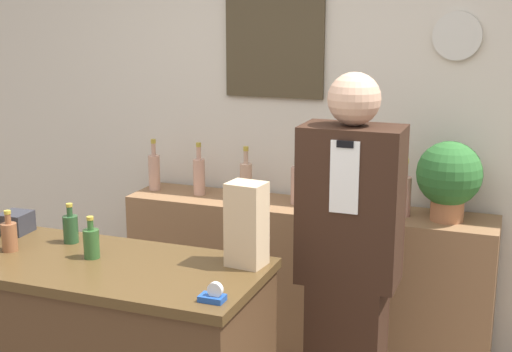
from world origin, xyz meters
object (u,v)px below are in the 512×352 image
(tape_dispenser, at_px, (213,295))
(shopkeeper, at_px, (349,268))
(potted_plant, at_px, (449,176))
(paper_bag, at_px, (247,224))

(tape_dispenser, bearing_deg, shopkeeper, 68.83)
(shopkeeper, height_order, potted_plant, shopkeeper)
(shopkeeper, xyz_separation_m, paper_bag, (-0.33, -0.40, 0.28))
(potted_plant, xyz_separation_m, paper_bag, (-0.66, -1.12, -0.00))
(shopkeeper, relative_size, potted_plant, 4.16)
(shopkeeper, bearing_deg, paper_bag, -129.33)
(paper_bag, relative_size, tape_dispenser, 3.77)
(shopkeeper, distance_m, paper_bag, 0.59)
(shopkeeper, xyz_separation_m, potted_plant, (0.34, 0.72, 0.28))
(tape_dispenser, bearing_deg, paper_bag, 93.62)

